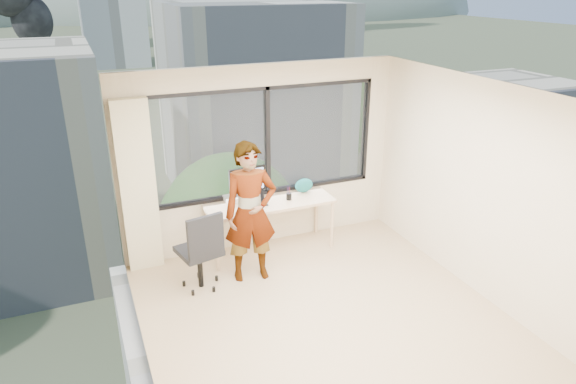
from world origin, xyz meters
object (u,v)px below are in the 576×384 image
handbag (304,185)px  desk (270,226)px  person (251,213)px  chair (199,248)px  laptop (255,197)px  monitor (247,185)px  game_console (234,198)px

handbag → desk: bearing=-168.0°
handbag → person: bearing=-148.3°
chair → laptop: 1.15m
laptop → handbag: 0.81m
chair → laptop: (0.94, 0.58, 0.31)m
chair → monitor: monitor is taller
game_console → person: bearing=-95.7°
monitor → person: bearing=-109.2°
laptop → game_console: bearing=139.2°
game_console → laptop: 0.33m
desk → game_console: bearing=151.6°
desk → chair: size_ratio=1.67×
desk → person: (-0.47, -0.58, 0.54)m
person → handbag: bearing=41.1°
person → monitor: (0.19, 0.69, 0.10)m
person → laptop: 0.65m
game_console → handbag: (1.03, -0.08, 0.07)m
person → monitor: bearing=80.9°
desk → laptop: size_ratio=5.40×
chair → laptop: bearing=18.4°
chair → laptop: size_ratio=3.24×
laptop → monitor: bearing=129.0°
chair → person: 0.78m
person → desk: bearing=57.0°
handbag → monitor: bearing=-180.0°
desk → monitor: 0.71m
person → monitor: size_ratio=3.48×
desk → game_console: size_ratio=6.38×
monitor → game_console: 0.30m
desk → laptop: bearing=177.0°
laptop → handbag: handbag is taller
monitor → game_console: size_ratio=1.86×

